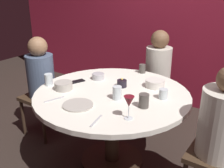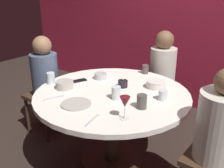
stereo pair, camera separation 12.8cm
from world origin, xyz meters
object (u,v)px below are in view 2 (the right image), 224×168
wine_glass (125,103)px  seated_diner_right (220,129)px  cup_near_candle (142,102)px  cup_center_front (51,78)px  cup_far_edge (163,95)px  candle_holder (122,84)px  bowl_small_white (65,85)px  dinner_plate (76,104)px  bowl_serving_large (100,76)px  cup_by_left_diner (116,93)px  cup_by_right_diner (145,69)px  seated_diner_back (163,68)px  seated_diner_left (45,74)px  cell_phone (79,81)px  bowl_salad_center (156,84)px  dining_table (112,107)px

wine_glass → seated_diner_right: bearing=29.8°
cup_near_candle → cup_center_front: bearing=-174.9°
cup_center_front → cup_far_edge: (1.02, 0.32, -0.01)m
candle_holder → bowl_small_white: 0.53m
dinner_plate → cup_far_edge: cup_far_edge is taller
seated_diner_right → cup_center_front: size_ratio=10.42×
bowl_small_white → cup_near_candle: (0.77, 0.09, 0.02)m
bowl_serving_large → bowl_small_white: (-0.10, -0.39, 0.01)m
cup_by_left_diner → candle_holder: bearing=114.7°
wine_glass → dinner_plate: bearing=-174.1°
bowl_serving_large → cup_by_left_diner: cup_by_left_diner is taller
cup_center_front → bowl_small_white: bearing=-0.3°
wine_glass → cup_by_right_diner: (-0.40, 0.95, -0.08)m
seated_diner_right → seated_diner_back: bearing=-45.8°
seated_diner_left → cell_phone: bearing=3.3°
cup_by_right_diner → bowl_small_white: bearing=-114.8°
cell_phone → seated_diner_back: bearing=87.0°
seated_diner_back → cup_by_left_diner: 1.07m
bowl_salad_center → cup_by_right_diner: 0.41m
seated_diner_left → bowl_serving_large: size_ratio=9.17×
wine_glass → cup_by_left_diner: 0.35m
bowl_salad_center → cup_by_right_diner: (-0.29, 0.29, 0.01)m
cup_near_candle → bowl_serving_large: bearing=155.7°
bowl_salad_center → cup_by_right_diner: bearing=134.8°
candle_holder → cup_far_edge: bearing=-4.1°
bowl_salad_center → cup_center_front: (-0.85, -0.52, 0.02)m
dining_table → cup_by_right_diner: size_ratio=14.63×
seated_diner_left → cup_center_front: (0.34, -0.19, 0.09)m
dinner_plate → cup_by_left_diner: cup_by_left_diner is taller
seated_diner_back → cup_by_left_diner: (0.11, -1.06, 0.08)m
bowl_serving_large → cup_by_right_diner: (0.27, 0.42, 0.02)m
cup_by_left_diner → seated_diner_back: bearing=96.1°
wine_glass → dinner_plate: (-0.44, -0.05, -0.12)m
seated_diner_left → seated_diner_back: (0.93, 0.96, 0.01)m
wine_glass → cup_far_edge: bearing=82.3°
bowl_salad_center → dining_table: bearing=-127.6°
dining_table → cup_by_left_diner: bearing=-39.0°
dinner_plate → bowl_salad_center: size_ratio=1.39×
dinner_plate → bowl_salad_center: (0.33, 0.71, 0.03)m
dining_table → cup_near_candle: 0.43m
dining_table → cup_far_edge: size_ratio=16.15×
seated_diner_back → bowl_salad_center: bearing=22.0°
dining_table → bowl_salad_center: size_ratio=7.86×
wine_glass → cup_center_front: bearing=171.7°
seated_diner_right → seated_diner_left: bearing=0.0°
cell_phone → cup_by_left_diner: bearing=9.2°
dinner_plate → cup_far_edge: (0.50, 0.51, 0.04)m
seated_diner_left → cup_near_candle: 1.31m
dining_table → wine_glass: 0.56m
cup_by_left_diner → bowl_serving_large: bearing=144.9°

